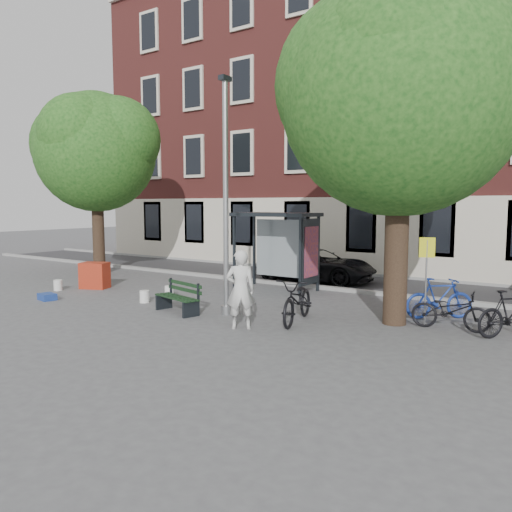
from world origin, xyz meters
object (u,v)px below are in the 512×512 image
at_px(bus_shelter, 287,234).
at_px(bike_d, 511,313).
at_px(bike_a, 450,310).
at_px(painter, 240,289).
at_px(notice_sign, 427,260).
at_px(lamppost, 226,209).
at_px(car_dark, 317,265).
at_px(bike_b, 439,298).
at_px(bench, 179,299).
at_px(red_stand, 95,275).
at_px(bike_c, 298,300).

height_order(bus_shelter, bike_d, bus_shelter).
bearing_deg(bike_a, painter, 117.46).
bearing_deg(bus_shelter, notice_sign, -23.57).
bearing_deg(bus_shelter, lamppost, -81.57).
bearing_deg(notice_sign, car_dark, 117.27).
bearing_deg(lamppost, bike_b, 29.44).
relative_size(bench, notice_sign, 0.78).
xyz_separation_m(bike_a, notice_sign, (-0.62, 0.16, 1.11)).
bearing_deg(bike_d, bench, 54.87).
bearing_deg(car_dark, bike_a, -133.39).
distance_m(bench, red_stand, 5.25).
relative_size(lamppost, bench, 3.73).
distance_m(painter, red_stand, 7.72).
bearing_deg(bike_c, bike_d, 4.92).
height_order(bus_shelter, red_stand, bus_shelter).
distance_m(lamppost, painter, 2.43).
height_order(painter, bench, painter).
bearing_deg(bus_shelter, painter, -70.50).
bearing_deg(painter, lamppost, -78.09).
distance_m(lamppost, bus_shelter, 4.24).
distance_m(bike_b, bike_c, 3.64).
distance_m(bus_shelter, bike_d, 7.61).
bearing_deg(lamppost, bus_shelter, 98.43).
bearing_deg(bench, bike_c, 28.65).
height_order(bench, car_dark, car_dark).
xyz_separation_m(painter, notice_sign, (3.44, 2.82, 0.64)).
distance_m(painter, bike_d, 5.99).
height_order(red_stand, notice_sign, notice_sign).
relative_size(bus_shelter, notice_sign, 1.35).
xyz_separation_m(bench, bike_c, (3.21, 0.82, 0.19)).
bearing_deg(bike_d, bike_b, 10.84).
relative_size(bus_shelter, bike_a, 1.64).
bearing_deg(bus_shelter, bench, -97.40).
distance_m(bus_shelter, bench, 4.93).
xyz_separation_m(lamppost, bike_c, (2.00, 0.29, -2.23)).
relative_size(bike_a, red_stand, 1.93).
xyz_separation_m(painter, bike_d, (5.30, 2.76, -0.40)).
distance_m(lamppost, bike_c, 3.01).
bearing_deg(red_stand, bike_a, 4.71).
bearing_deg(bike_a, lamppost, 101.72).
distance_m(bike_a, bike_b, 1.15).
bearing_deg(lamppost, car_dark, 96.38).
bearing_deg(painter, bike_c, -160.05).
height_order(bike_c, car_dark, car_dark).
distance_m(car_dark, red_stand, 8.06).
relative_size(painter, bike_a, 1.07).
distance_m(car_dark, notice_sign, 7.18).
relative_size(bike_b, bike_c, 0.82).
bearing_deg(bike_b, painter, 96.73).
bearing_deg(bike_b, bike_d, -156.80).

